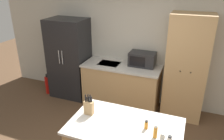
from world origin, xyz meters
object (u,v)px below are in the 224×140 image
at_px(microwave, 142,59).
at_px(spice_bottle_tall_dark, 162,137).
at_px(refrigerator, 69,59).
at_px(fire_extinguisher, 48,85).
at_px(knife_block, 89,107).
at_px(pantry_cabinet, 186,68).
at_px(spice_bottle_amber_oil, 170,139).
at_px(spice_bottle_short_red, 155,132).
at_px(spice_bottle_green_herb, 146,125).

xyz_separation_m(microwave, spice_bottle_tall_dark, (0.76, -2.09, -0.13)).
height_order(refrigerator, fire_extinguisher, refrigerator).
bearing_deg(knife_block, pantry_cabinet, 58.26).
bearing_deg(pantry_cabinet, spice_bottle_amber_oil, -91.02).
xyz_separation_m(pantry_cabinet, fire_extinguisher, (-3.10, -0.23, -0.81)).
bearing_deg(microwave, fire_extinguisher, -172.22).
xyz_separation_m(refrigerator, spice_bottle_short_red, (2.34, -1.95, 0.07)).
relative_size(spice_bottle_short_red, spice_bottle_green_herb, 1.52).
bearing_deg(spice_bottle_tall_dark, microwave, 109.88).
bearing_deg(microwave, spice_bottle_green_herb, -74.68).
xyz_separation_m(pantry_cabinet, microwave, (-0.87, 0.08, 0.05)).
distance_m(pantry_cabinet, microwave, 0.88).
bearing_deg(spice_bottle_green_herb, microwave, 105.32).
height_order(microwave, spice_bottle_tall_dark, microwave).
bearing_deg(spice_bottle_amber_oil, spice_bottle_tall_dark, -179.81).
bearing_deg(spice_bottle_amber_oil, spice_bottle_short_red, 174.81).
relative_size(spice_bottle_green_herb, fire_extinguisher, 0.23).
bearing_deg(refrigerator, spice_bottle_green_herb, -39.64).
height_order(spice_bottle_tall_dark, spice_bottle_green_herb, spice_bottle_green_herb).
bearing_deg(knife_block, spice_bottle_green_herb, -2.22).
bearing_deg(microwave, knife_block, -97.90).
bearing_deg(spice_bottle_tall_dark, spice_bottle_amber_oil, 0.19).
relative_size(refrigerator, knife_block, 6.05).
relative_size(pantry_cabinet, knife_block, 6.86).
xyz_separation_m(spice_bottle_tall_dark, spice_bottle_short_red, (-0.09, 0.02, 0.04)).
bearing_deg(spice_bottle_amber_oil, fire_extinguisher, 149.76).
relative_size(spice_bottle_tall_dark, fire_extinguisher, 0.19).
bearing_deg(spice_bottle_tall_dark, knife_block, 170.53).
height_order(spice_bottle_tall_dark, fire_extinguisher, spice_bottle_tall_dark).
height_order(pantry_cabinet, knife_block, pantry_cabinet).
bearing_deg(fire_extinguisher, spice_bottle_green_herb, -30.82).
height_order(refrigerator, spice_bottle_amber_oil, refrigerator).
xyz_separation_m(microwave, spice_bottle_short_red, (0.67, -2.08, -0.10)).
bearing_deg(spice_bottle_amber_oil, refrigerator, 141.91).
height_order(refrigerator, knife_block, refrigerator).
xyz_separation_m(pantry_cabinet, spice_bottle_tall_dark, (-0.12, -2.01, -0.09)).
distance_m(spice_bottle_tall_dark, spice_bottle_green_herb, 0.26).
relative_size(refrigerator, pantry_cabinet, 0.88).
xyz_separation_m(refrigerator, spice_bottle_green_herb, (2.21, -1.83, 0.04)).
height_order(spice_bottle_short_red, fire_extinguisher, spice_bottle_short_red).
height_order(pantry_cabinet, microwave, pantry_cabinet).
relative_size(knife_block, fire_extinguisher, 0.60).
bearing_deg(knife_block, microwave, 82.10).
height_order(knife_block, spice_bottle_tall_dark, knife_block).
bearing_deg(pantry_cabinet, fire_extinguisher, -175.80).
bearing_deg(spice_bottle_green_herb, refrigerator, 140.36).
height_order(spice_bottle_amber_oil, spice_bottle_green_herb, spice_bottle_green_herb).
distance_m(refrigerator, spice_bottle_green_herb, 2.87).
bearing_deg(pantry_cabinet, knife_block, -121.74).
relative_size(spice_bottle_tall_dark, spice_bottle_green_herb, 0.83).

